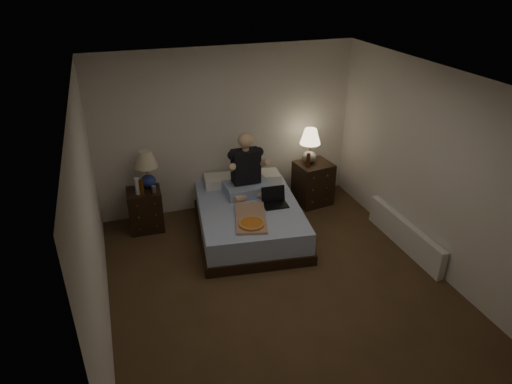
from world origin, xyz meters
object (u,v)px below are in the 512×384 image
object	(u,v)px
lamp_right	(310,146)
pizza_box	(251,224)
bed	(249,219)
soda_can	(154,189)
beer_bottle_right	(308,160)
beer_bottle_left	(142,187)
radiator	(404,234)
nightstand_right	(313,183)
laptop	(276,198)
water_bottle	(137,186)
person	(247,165)
nightstand_left	(146,210)
lamp_left	(147,169)

from	to	relation	value
lamp_right	pizza_box	world-z (taller)	lamp_right
bed	pizza_box	distance (m)	0.65
soda_can	beer_bottle_right	world-z (taller)	beer_bottle_right
bed	beer_bottle_left	distance (m)	1.58
radiator	nightstand_right	bearing A→B (deg)	112.15
bed	laptop	world-z (taller)	laptop
water_bottle	soda_can	size ratio (longest dim) A/B	2.50
beer_bottle_right	bed	bearing A→B (deg)	-156.22
laptop	lamp_right	bearing A→B (deg)	45.31
person	radiator	size ratio (longest dim) A/B	0.58
laptop	radiator	bearing A→B (deg)	-26.05
beer_bottle_left	nightstand_left	bearing A→B (deg)	79.94
lamp_left	person	world-z (taller)	person
beer_bottle_left	radiator	distance (m)	3.69
nightstand_left	radiator	distance (m)	3.69
nightstand_left	lamp_left	xyz separation A→B (m)	(0.09, 0.10, 0.59)
person	pizza_box	bearing A→B (deg)	-104.64
beer_bottle_left	laptop	bearing A→B (deg)	-19.91
person	laptop	distance (m)	0.65
water_bottle	radiator	world-z (taller)	water_bottle
beer_bottle_right	pizza_box	xyz separation A→B (m)	(-1.27, -1.07, -0.30)
lamp_left	water_bottle	size ratio (longest dim) A/B	2.24
bed	radiator	world-z (taller)	bed
bed	beer_bottle_left	xyz separation A→B (m)	(-1.41, 0.50, 0.50)
beer_bottle_right	person	bearing A→B (deg)	-172.21
lamp_right	soda_can	world-z (taller)	lamp_right
beer_bottle_left	radiator	size ratio (longest dim) A/B	0.14
lamp_right	laptop	world-z (taller)	lamp_right
lamp_left	soda_can	distance (m)	0.31
nightstand_left	water_bottle	distance (m)	0.45
lamp_right	beer_bottle_left	distance (m)	2.63
soda_can	pizza_box	xyz separation A→B (m)	(1.10, -1.09, -0.16)
lamp_right	soda_can	bearing A→B (deg)	-177.28
water_bottle	radiator	xyz separation A→B (m)	(3.38, -1.55, -0.54)
soda_can	radiator	size ratio (longest dim) A/B	0.06
beer_bottle_left	water_bottle	bearing A→B (deg)	149.72
beer_bottle_right	nightstand_right	bearing A→B (deg)	28.09
beer_bottle_right	lamp_left	bearing A→B (deg)	174.85
lamp_right	nightstand_right	bearing A→B (deg)	-44.21
lamp_left	water_bottle	distance (m)	0.29
bed	water_bottle	world-z (taller)	water_bottle
bed	soda_can	bearing A→B (deg)	165.11
nightstand_right	person	size ratio (longest dim) A/B	0.75
beer_bottle_left	person	distance (m)	1.51
nightstand_right	laptop	distance (m)	1.18
laptop	soda_can	bearing A→B (deg)	161.25
lamp_right	beer_bottle_right	xyz separation A→B (m)	(-0.08, -0.14, -0.17)
lamp_left	person	bearing A→B (deg)	-14.62
soda_can	person	world-z (taller)	person
water_bottle	beer_bottle_right	bearing A→B (deg)	-0.87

